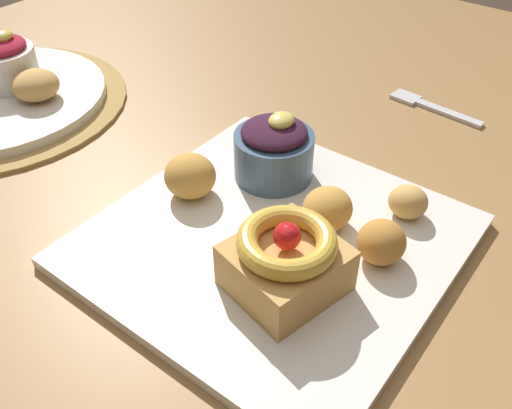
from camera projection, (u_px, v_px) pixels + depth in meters
dining_table at (97, 235)px, 0.65m from camera, size 1.57×1.06×0.73m
front_plate at (273, 241)px, 0.52m from camera, size 0.31×0.31×0.01m
cake_slice at (283, 263)px, 0.45m from camera, size 0.10×0.10×0.07m
berry_ramekin at (274, 150)px, 0.57m from camera, size 0.08×0.08×0.07m
fritter_front at (381, 242)px, 0.48m from camera, size 0.04×0.04×0.04m
fritter_middle at (190, 176)px, 0.55m from camera, size 0.05×0.05×0.04m
fritter_back at (327, 209)px, 0.52m from camera, size 0.05×0.05×0.04m
fritter_extra at (408, 202)px, 0.53m from camera, size 0.04×0.04×0.03m
back_ramekin at (3, 62)px, 0.72m from camera, size 0.08×0.08×0.07m
back_pastry at (36, 85)px, 0.70m from camera, size 0.06×0.06×0.04m
fork at (429, 106)px, 0.72m from camera, size 0.03×0.13×0.00m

